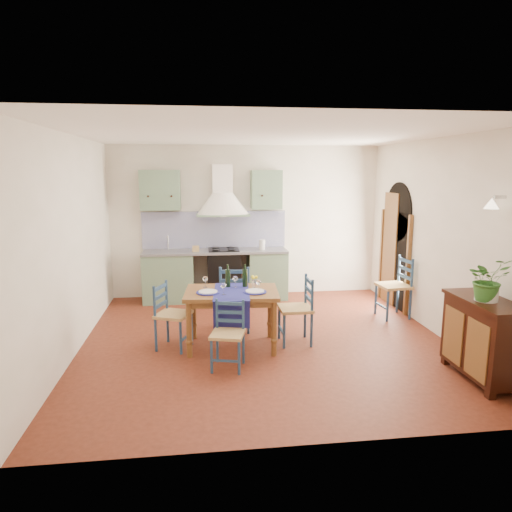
# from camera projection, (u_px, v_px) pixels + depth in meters

# --- Properties ---
(floor) EXTENTS (5.00, 5.00, 0.00)m
(floor) POSITION_uv_depth(u_px,v_px,m) (265.00, 340.00, 6.38)
(floor) COLOR #471A0F
(floor) RESTS_ON ground
(back_wall) EXTENTS (5.00, 0.96, 2.80)m
(back_wall) POSITION_uv_depth(u_px,v_px,m) (222.00, 242.00, 8.37)
(back_wall) COLOR silver
(back_wall) RESTS_ON ground
(right_wall) EXTENTS (0.26, 5.00, 2.80)m
(right_wall) POSITION_uv_depth(u_px,v_px,m) (430.00, 240.00, 6.71)
(right_wall) COLOR silver
(right_wall) RESTS_ON ground
(left_wall) EXTENTS (0.04, 5.00, 2.80)m
(left_wall) POSITION_uv_depth(u_px,v_px,m) (72.00, 245.00, 5.82)
(left_wall) COLOR silver
(left_wall) RESTS_ON ground
(ceiling) EXTENTS (5.00, 5.00, 0.01)m
(ceiling) POSITION_uv_depth(u_px,v_px,m) (266.00, 134.00, 5.87)
(ceiling) COLOR white
(ceiling) RESTS_ON back_wall
(dining_table) EXTENTS (1.28, 0.98, 1.09)m
(dining_table) POSITION_uv_depth(u_px,v_px,m) (232.00, 297.00, 6.03)
(dining_table) COLOR brown
(dining_table) RESTS_ON ground
(chair_near) EXTENTS (0.46, 0.46, 0.81)m
(chair_near) POSITION_uv_depth(u_px,v_px,m) (228.00, 334.00, 5.43)
(chair_near) COLOR navy
(chair_near) RESTS_ON ground
(chair_far) EXTENTS (0.51, 0.51, 0.99)m
(chair_far) POSITION_uv_depth(u_px,v_px,m) (235.00, 297.00, 6.70)
(chair_far) COLOR navy
(chair_far) RESTS_ON ground
(chair_left) EXTENTS (0.54, 0.54, 0.88)m
(chair_left) POSITION_uv_depth(u_px,v_px,m) (171.00, 315.00, 6.04)
(chair_left) COLOR navy
(chair_left) RESTS_ON ground
(chair_right) EXTENTS (0.43, 0.43, 0.93)m
(chair_right) POSITION_uv_depth(u_px,v_px,m) (298.00, 309.00, 6.22)
(chair_right) COLOR navy
(chair_right) RESTS_ON ground
(chair_spare) EXTENTS (0.50, 0.50, 0.98)m
(chair_spare) POSITION_uv_depth(u_px,v_px,m) (396.00, 286.00, 7.33)
(chair_spare) COLOR navy
(chair_spare) RESTS_ON ground
(sideboard) EXTENTS (0.50, 1.05, 0.94)m
(sideboard) POSITION_uv_depth(u_px,v_px,m) (484.00, 336.00, 5.11)
(sideboard) COLOR black
(sideboard) RESTS_ON ground
(potted_plant) EXTENTS (0.46, 0.41, 0.48)m
(potted_plant) POSITION_uv_depth(u_px,v_px,m) (488.00, 279.00, 4.95)
(potted_plant) COLOR #2E6726
(potted_plant) RESTS_ON sideboard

